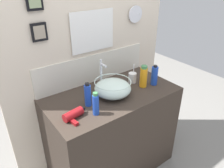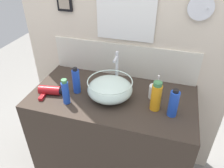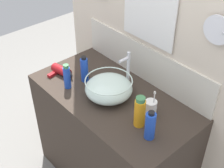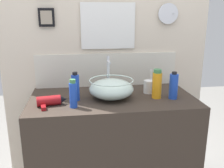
{
  "view_description": "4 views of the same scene",
  "coord_description": "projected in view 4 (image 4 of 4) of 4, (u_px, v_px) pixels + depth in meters",
  "views": [
    {
      "loc": [
        -1.0,
        -1.35,
        1.9
      ],
      "look_at": [
        -0.0,
        0.0,
        1.0
      ],
      "focal_mm": 35.0,
      "sensor_mm": 36.0,
      "label": 1
    },
    {
      "loc": [
        0.37,
        -1.24,
        1.85
      ],
      "look_at": [
        -0.0,
        0.0,
        1.0
      ],
      "focal_mm": 35.0,
      "sensor_mm": 36.0,
      "label": 2
    },
    {
      "loc": [
        1.24,
        -1.1,
        2.25
      ],
      "look_at": [
        -0.0,
        0.0,
        1.0
      ],
      "focal_mm": 50.0,
      "sensor_mm": 36.0,
      "label": 3
    },
    {
      "loc": [
        -0.25,
        -1.72,
        1.49
      ],
      "look_at": [
        -0.0,
        0.0,
        1.0
      ],
      "focal_mm": 40.0,
      "sensor_mm": 36.0,
      "label": 4
    }
  ],
  "objects": [
    {
      "name": "glass_bowl_sink",
      "position": [
        111.0,
        89.0,
        1.8
      ],
      "size": [
        0.32,
        0.32,
        0.14
      ],
      "color": "silver",
      "rests_on": "vanity_counter"
    },
    {
      "name": "soap_dispenser",
      "position": [
        174.0,
        86.0,
        1.78
      ],
      "size": [
        0.06,
        0.06,
        0.2
      ],
      "color": "blue",
      "rests_on": "vanity_counter"
    },
    {
      "name": "hair_drier",
      "position": [
        51.0,
        101.0,
        1.66
      ],
      "size": [
        0.21,
        0.15,
        0.07
      ],
      "color": "maroon",
      "rests_on": "vanity_counter"
    },
    {
      "name": "shampoo_bottle",
      "position": [
        73.0,
        94.0,
        1.61
      ],
      "size": [
        0.05,
        0.05,
        0.19
      ],
      "color": "blue",
      "rests_on": "vanity_counter"
    },
    {
      "name": "faucet",
      "position": [
        108.0,
        72.0,
        1.93
      ],
      "size": [
        0.02,
        0.1,
        0.28
      ],
      "color": "silver",
      "rests_on": "vanity_counter"
    },
    {
      "name": "toothbrush_cup",
      "position": [
        149.0,
        87.0,
        1.92
      ],
      "size": [
        0.08,
        0.08,
        0.18
      ],
      "color": "white",
      "rests_on": "vanity_counter"
    },
    {
      "name": "vanity_counter",
      "position": [
        112.0,
        151.0,
        1.96
      ],
      "size": [
        1.2,
        0.63,
        0.9
      ],
      "primitive_type": "cube",
      "color": "#382D26",
      "rests_on": "ground"
    },
    {
      "name": "lotion_bottle",
      "position": [
        157.0,
        84.0,
        1.79
      ],
      "size": [
        0.07,
        0.07,
        0.21
      ],
      "color": "orange",
      "rests_on": "vanity_counter"
    },
    {
      "name": "spray_bottle",
      "position": [
        75.0,
        87.0,
        1.75
      ],
      "size": [
        0.05,
        0.05,
        0.2
      ],
      "color": "blue",
      "rests_on": "vanity_counter"
    },
    {
      "name": "back_panel",
      "position": [
        107.0,
        39.0,
        2.06
      ],
      "size": [
        1.71,
        0.1,
        2.59
      ],
      "color": "beige",
      "rests_on": "ground"
    }
  ]
}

